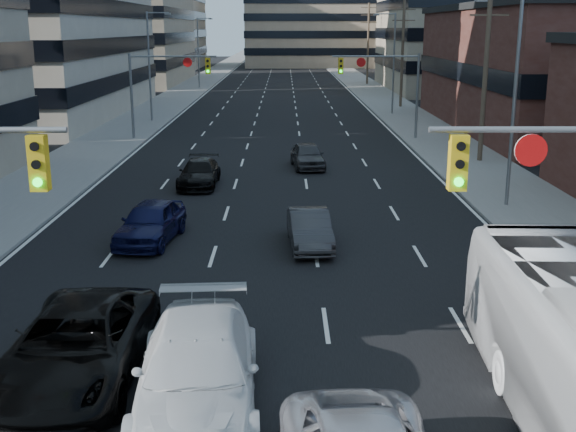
# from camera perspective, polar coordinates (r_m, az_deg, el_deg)

# --- Properties ---
(road_surface) EXTENTS (18.00, 300.00, 0.02)m
(road_surface) POSITION_cam_1_polar(r_m,az_deg,el_deg) (136.11, -0.57, 11.40)
(road_surface) COLOR black
(road_surface) RESTS_ON ground
(sidewalk_left) EXTENTS (5.00, 300.00, 0.15)m
(sidewalk_left) POSITION_cam_1_polar(r_m,az_deg,el_deg) (136.65, -5.50, 11.38)
(sidewalk_left) COLOR slate
(sidewalk_left) RESTS_ON ground
(sidewalk_right) EXTENTS (5.00, 300.00, 0.15)m
(sidewalk_right) POSITION_cam_1_polar(r_m,az_deg,el_deg) (136.54, 4.35, 11.40)
(sidewalk_right) COLOR slate
(sidewalk_right) RESTS_ON ground
(office_left_far) EXTENTS (20.00, 30.00, 16.00)m
(office_left_far) POSITION_cam_1_polar(r_m,az_deg,el_deg) (108.74, -13.84, 14.39)
(office_left_far) COLOR gray
(office_left_far) RESTS_ON ground
(office_right_far) EXTENTS (22.00, 28.00, 14.00)m
(office_right_far) POSITION_cam_1_polar(r_m,az_deg,el_deg) (96.99, 14.67, 13.77)
(office_right_far) COLOR gray
(office_right_far) RESTS_ON ground
(bg_block_left) EXTENTS (24.00, 24.00, 20.00)m
(bg_block_left) POSITION_cam_1_polar(r_m,az_deg,el_deg) (148.71, -11.82, 15.23)
(bg_block_left) COLOR #ADA089
(bg_block_left) RESTS_ON ground
(bg_block_right) EXTENTS (22.00, 22.00, 12.00)m
(bg_block_right) POSITION_cam_1_polar(r_m,az_deg,el_deg) (139.46, 13.07, 13.58)
(bg_block_right) COLOR gray
(bg_block_right) RESTS_ON ground
(signal_far_left) EXTENTS (6.09, 0.33, 6.00)m
(signal_far_left) POSITION_cam_1_polar(r_m,az_deg,el_deg) (51.69, -9.78, 10.66)
(signal_far_left) COLOR slate
(signal_far_left) RESTS_ON ground
(signal_far_right) EXTENTS (6.09, 0.33, 6.00)m
(signal_far_right) POSITION_cam_1_polar(r_m,az_deg,el_deg) (51.48, 7.66, 10.73)
(signal_far_right) COLOR slate
(signal_far_right) RESTS_ON ground
(utility_pole_block) EXTENTS (2.20, 0.28, 11.00)m
(utility_pole_block) POSITION_cam_1_polar(r_m,az_deg,el_deg) (43.49, 15.38, 11.60)
(utility_pole_block) COLOR #4C3D2D
(utility_pole_block) RESTS_ON ground
(utility_pole_midblock) EXTENTS (2.20, 0.28, 11.00)m
(utility_pole_midblock) POSITION_cam_1_polar(r_m,az_deg,el_deg) (72.83, 9.05, 12.95)
(utility_pole_midblock) COLOR #4C3D2D
(utility_pole_midblock) RESTS_ON ground
(utility_pole_distant) EXTENTS (2.20, 0.28, 11.00)m
(utility_pole_distant) POSITION_cam_1_polar(r_m,az_deg,el_deg) (102.56, 6.34, 13.48)
(utility_pole_distant) COLOR #4C3D2D
(utility_pole_distant) RESTS_ON ground
(streetlight_left_mid) EXTENTS (2.03, 0.22, 9.00)m
(streetlight_left_mid) POSITION_cam_1_polar(r_m,az_deg,el_deg) (61.94, -10.77, 11.94)
(streetlight_left_mid) COLOR slate
(streetlight_left_mid) RESTS_ON ground
(streetlight_left_far) EXTENTS (2.03, 0.22, 9.00)m
(streetlight_left_far) POSITION_cam_1_polar(r_m,az_deg,el_deg) (96.56, -7.01, 12.97)
(streetlight_left_far) COLOR slate
(streetlight_left_far) RESTS_ON ground
(streetlight_right_near) EXTENTS (2.03, 0.22, 9.00)m
(streetlight_right_near) POSITION_cam_1_polar(r_m,az_deg,el_deg) (32.47, 17.23, 9.31)
(streetlight_right_near) COLOR slate
(streetlight_right_near) RESTS_ON ground
(streetlight_right_far) EXTENTS (2.03, 0.22, 9.00)m
(streetlight_right_far) POSITION_cam_1_polar(r_m,az_deg,el_deg) (66.65, 8.23, 12.22)
(streetlight_right_far) COLOR slate
(streetlight_right_far) RESTS_ON ground
(black_pickup) EXTENTS (2.90, 6.14, 1.70)m
(black_pickup) POSITION_cam_1_polar(r_m,az_deg,el_deg) (16.97, -16.35, -9.83)
(black_pickup) COLOR black
(black_pickup) RESTS_ON ground
(white_van) EXTENTS (2.84, 6.24, 1.77)m
(white_van) POSITION_cam_1_polar(r_m,az_deg,el_deg) (15.25, -7.14, -12.04)
(white_van) COLOR silver
(white_van) RESTS_ON ground
(sedan_blue) EXTENTS (2.39, 4.71, 1.54)m
(sedan_blue) POSITION_cam_1_polar(r_m,az_deg,el_deg) (27.07, -10.81, -0.47)
(sedan_blue) COLOR #0C0F33
(sedan_blue) RESTS_ON ground
(sedan_grey_center) EXTENTS (1.67, 4.15, 1.34)m
(sedan_grey_center) POSITION_cam_1_polar(r_m,az_deg,el_deg) (26.03, 1.71, -1.04)
(sedan_grey_center) COLOR #2E2E30
(sedan_grey_center) RESTS_ON ground
(sedan_black_far) EXTENTS (1.91, 4.57, 1.32)m
(sedan_black_far) POSITION_cam_1_polar(r_m,az_deg,el_deg) (36.38, -7.03, 3.37)
(sedan_black_far) COLOR black
(sedan_black_far) RESTS_ON ground
(sedan_grey_right) EXTENTS (2.10, 4.33, 1.42)m
(sedan_grey_right) POSITION_cam_1_polar(r_m,az_deg,el_deg) (40.95, 1.55, 4.81)
(sedan_grey_right) COLOR #333335
(sedan_grey_right) RESTS_ON ground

